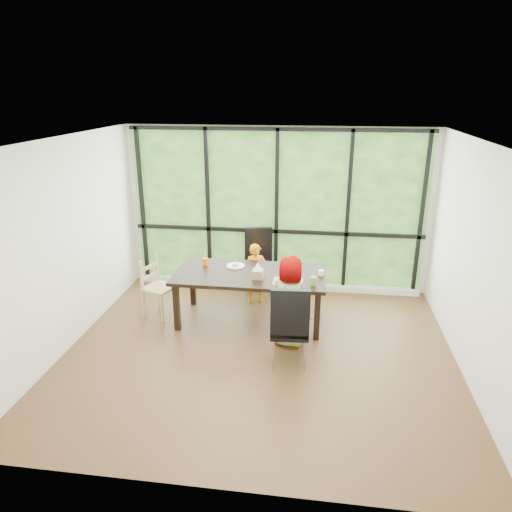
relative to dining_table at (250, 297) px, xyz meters
name	(u,v)px	position (x,y,z in m)	size (l,w,h in m)	color
ground	(259,353)	(0.25, -0.89, -0.38)	(5.00, 5.00, 0.00)	black
back_wall	(277,210)	(0.25, 1.36, 0.98)	(5.00, 5.00, 0.00)	silver
foliage_backdrop	(277,210)	(0.25, 1.34, 0.98)	(4.80, 0.02, 2.65)	#1D4E16
window_mullions	(277,211)	(0.25, 1.30, 0.98)	(4.80, 0.06, 2.65)	black
window_sill	(275,285)	(0.25, 1.26, -0.33)	(4.80, 0.12, 0.10)	silver
dining_table	(250,297)	(0.00, 0.00, 0.00)	(2.16, 1.06, 0.75)	black
chair_window_leather	(258,262)	(-0.02, 1.01, 0.17)	(0.46, 0.46, 1.08)	black
chair_interior_leather	(290,324)	(0.65, -1.07, 0.17)	(0.46, 0.46, 1.08)	black
chair_end_beech	(160,288)	(-1.36, -0.02, 0.08)	(0.42, 0.40, 0.90)	tan
child_toddler	(256,274)	(0.00, 0.64, 0.11)	(0.35, 0.23, 0.97)	#D26D07
child_older	(291,302)	(0.64, -0.60, 0.24)	(0.60, 0.39, 1.24)	slate
placemat	(288,282)	(0.56, -0.25, 0.38)	(0.40, 0.30, 0.01)	tan
plate_far	(235,266)	(-0.26, 0.24, 0.38)	(0.27, 0.27, 0.02)	white
plate_near	(292,281)	(0.61, -0.23, 0.38)	(0.25, 0.25, 0.02)	white
orange_cup	(205,262)	(-0.71, 0.22, 0.43)	(0.07, 0.07, 0.11)	#FF6000
green_cup	(313,281)	(0.91, -0.32, 0.44)	(0.08, 0.08, 0.12)	#59BC33
white_mug	(321,273)	(1.01, 0.05, 0.41)	(0.08, 0.08, 0.08)	white
tissue_box	(258,274)	(0.14, -0.18, 0.44)	(0.15, 0.15, 0.13)	tan
crepe_rolls_far	(235,264)	(-0.26, 0.24, 0.41)	(0.10, 0.12, 0.04)	tan
crepe_rolls_near	(292,279)	(0.61, -0.23, 0.41)	(0.10, 0.12, 0.04)	tan
straw_white	(205,256)	(-0.71, 0.22, 0.53)	(0.01, 0.01, 0.20)	white
straw_pink	(314,274)	(0.91, -0.32, 0.54)	(0.01, 0.01, 0.20)	pink
tissue	(258,266)	(0.14, -0.18, 0.56)	(0.12, 0.12, 0.11)	white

